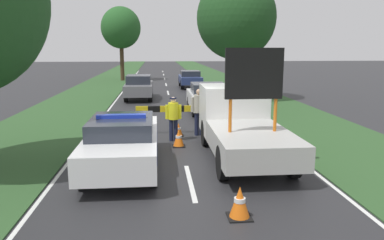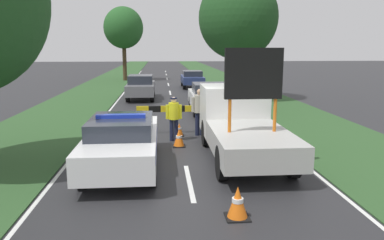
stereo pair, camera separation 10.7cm
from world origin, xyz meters
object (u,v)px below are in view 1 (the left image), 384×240
queued_car_suv_grey (139,87)px  road_barrier (172,111)px  police_officer (173,115)px  pedestrian_civilian (199,108)px  police_car (123,141)px  queued_car_hatch_blue (190,79)px  traffic_cone_near_police (179,129)px  traffic_cone_behind_barrier (240,202)px  traffic_cone_near_truck (179,138)px  queued_car_van_white (208,97)px  traffic_cone_centre_front (134,129)px  roadside_tree_mid_left (236,18)px  roadside_tree_near_right (121,28)px  work_truck (240,122)px

queued_car_suv_grey → road_barrier: bearing=99.8°
police_officer → pedestrian_civilian: (1.02, 0.79, 0.10)m
police_car → queued_car_hatch_blue: 21.45m
road_barrier → queued_car_hatch_blue: (2.19, 16.98, -0.15)m
traffic_cone_near_police → traffic_cone_behind_barrier: bearing=-83.6°
traffic_cone_near_truck → queued_car_hatch_blue: queued_car_hatch_blue is taller
traffic_cone_near_truck → queued_car_van_white: size_ratio=0.14×
traffic_cone_near_police → queued_car_hatch_blue: 17.48m
road_barrier → pedestrian_civilian: bearing=-22.9°
pedestrian_civilian → traffic_cone_centre_front: size_ratio=3.71×
police_car → road_barrier: bearing=68.7°
queued_car_hatch_blue → police_car: bearing=80.0°
road_barrier → queued_car_suv_grey: (-1.76, 10.23, -0.10)m
police_car → traffic_cone_centre_front: size_ratio=10.18×
pedestrian_civilian → roadside_tree_mid_left: 10.98m
police_car → roadside_tree_mid_left: 15.30m
police_car → queued_car_hatch_blue: size_ratio=1.21×
traffic_cone_centre_front → queued_car_hatch_blue: bearing=77.8°
traffic_cone_behind_barrier → queued_car_hatch_blue: (1.16, 24.51, 0.44)m
queued_car_hatch_blue → roadside_tree_mid_left: 9.14m
police_officer → traffic_cone_centre_front: 1.97m
queued_car_van_white → traffic_cone_near_police: bearing=70.4°
traffic_cone_near_police → roadside_tree_mid_left: (4.18, 9.64, 4.89)m
traffic_cone_near_truck → roadside_tree_mid_left: bearing=69.2°
road_barrier → roadside_tree_near_right: roadside_tree_near_right is taller
work_truck → police_officer: 2.81m
police_car → pedestrian_civilian: size_ratio=2.74×
queued_car_suv_grey → roadside_tree_mid_left: 7.59m
traffic_cone_centre_front → roadside_tree_near_right: roadside_tree_near_right is taller
traffic_cone_centre_front → queued_car_suv_grey: 10.33m
police_car → traffic_cone_near_police: police_car is taller
police_officer → traffic_cone_near_police: 1.06m
work_truck → road_barrier: work_truck is taller
traffic_cone_near_truck → queued_car_hatch_blue: bearing=83.8°
road_barrier → queued_car_van_white: size_ratio=0.65×
traffic_cone_centre_front → traffic_cone_near_truck: bearing=-48.9°
work_truck → police_officer: size_ratio=3.37×
police_officer → queued_car_hatch_blue: (2.19, 18.12, -0.19)m
traffic_cone_near_police → roadside_tree_mid_left: size_ratio=0.07×
police_car → traffic_cone_behind_barrier: police_car is taller
queued_car_van_white → queued_car_suv_grey: 6.63m
pedestrian_civilian → roadside_tree_near_right: 25.48m
queued_car_hatch_blue → roadside_tree_near_right: (-6.26, 7.29, 4.46)m
traffic_cone_near_truck → queued_car_suv_grey: (-1.90, 12.19, 0.52)m
traffic_cone_near_police → traffic_cone_behind_barrier: (0.81, -7.15, 0.08)m
traffic_cone_near_police → roadside_tree_near_right: (-4.30, 24.65, 4.98)m
traffic_cone_behind_barrier → queued_car_hatch_blue: bearing=87.3°
traffic_cone_centre_front → queued_car_van_white: bearing=53.9°
queued_car_hatch_blue → traffic_cone_behind_barrier: bearing=87.3°
traffic_cone_near_truck → work_truck: bearing=-31.6°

